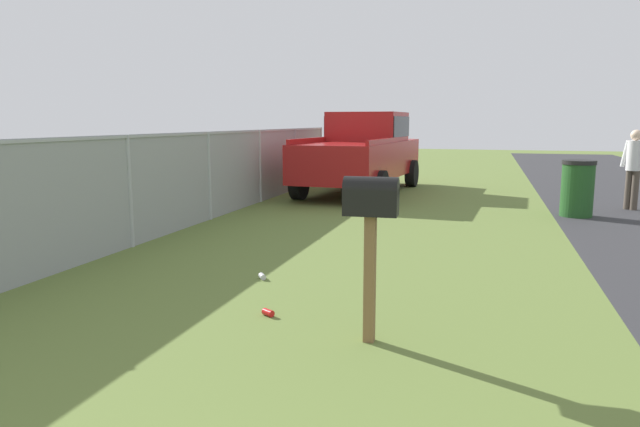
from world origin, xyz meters
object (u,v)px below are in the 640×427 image
at_px(mailbox, 371,212).
at_px(trash_bin, 577,188).
at_px(pickup_truck, 363,150).
at_px(pedestrian, 634,164).

bearing_deg(mailbox, trash_bin, -21.80).
bearing_deg(trash_bin, pickup_truck, 60.41).
xyz_separation_m(trash_bin, pedestrian, (1.25, -1.23, 0.42)).
bearing_deg(pedestrian, pickup_truck, 117.87).
height_order(mailbox, trash_bin, mailbox).
bearing_deg(mailbox, pedestrian, -26.30).
bearing_deg(pedestrian, trash_bin, 177.38).
distance_m(pickup_truck, pedestrian, 6.29).
distance_m(mailbox, pedestrian, 9.56).
bearing_deg(pickup_truck, mailbox, -163.61).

